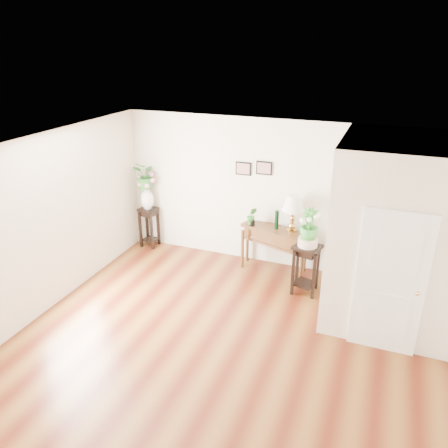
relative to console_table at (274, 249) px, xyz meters
The scene contains 20 objects.
floor 2.53m from the console_table, 91.48° to the right, with size 6.00×5.50×0.02m, color brown.
ceiling 3.44m from the console_table, 91.48° to the right, with size 6.00×5.50×0.02m, color white.
wall_back 1.02m from the console_table, 103.85° to the left, with size 6.00×0.02×2.80m, color beige.
wall_front 5.33m from the console_table, 90.70° to the right, with size 6.00×0.02×2.80m, color beige.
wall_left 4.07m from the console_table, 140.91° to the right, with size 0.02×5.50×2.80m, color beige.
partition 2.37m from the console_table, 19.33° to the right, with size 1.80×1.95×2.80m, color beige.
door 2.73m from the console_table, 40.10° to the right, with size 0.90×0.05×2.10m, color white.
art_print_left 1.62m from the console_table, 161.36° to the left, with size 0.30×0.02×0.25m, color black.
art_print_right 1.53m from the console_table, 142.53° to the left, with size 0.30×0.02×0.25m, color black.
wall_ornament 2.05m from the console_table, 28.27° to the right, with size 0.51×0.51×0.07m, color tan.
console_table is the anchor object (origin of this frame).
table_lamp 0.83m from the console_table, ahead, with size 0.40×0.40×0.69m, color tan.
green_vase 0.59m from the console_table, ahead, with size 0.07×0.07×0.36m, color black.
potted_plant 0.74m from the console_table, behind, with size 0.19×0.15×0.34m, color #2F7F2C.
plant_stand_a 2.71m from the console_table, behind, with size 0.33×0.33×0.85m, color black.
porcelain_vase 2.79m from the console_table, behind, with size 0.27×0.27×0.47m, color white, non-canonical shape.
lily_arrangement 2.93m from the console_table, behind, with size 0.51×0.44×0.57m, color #2F7F2C.
plant_stand_b 0.93m from the console_table, 39.26° to the right, with size 0.41×0.41×0.88m, color black.
ceramic_bowl 1.08m from the console_table, 39.26° to the right, with size 0.33×0.33×0.15m, color beige.
narcissus 1.26m from the console_table, 39.26° to the right, with size 0.30×0.30×0.54m, color #2F7F2C.
Camera 1 is at (1.85, -4.74, 4.07)m, focal length 35.00 mm.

